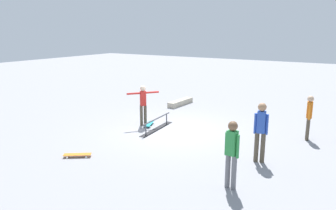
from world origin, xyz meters
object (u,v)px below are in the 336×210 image
(bystander_green_shirt, at_px, (232,151))
(loose_skateboard_orange, at_px, (77,155))
(skater_main, at_px, (143,102))
(bystander_blue_shirt, at_px, (261,129))
(bystander_orange_shirt, at_px, (309,115))
(skate_ledge, at_px, (180,102))
(grind_rail, at_px, (157,124))
(skateboard_main, at_px, (149,124))

(bystander_green_shirt, relative_size, loose_skateboard_orange, 2.16)
(skater_main, bearing_deg, loose_skateboard_orange, -137.89)
(bystander_blue_shirt, relative_size, bystander_orange_shirt, 1.12)
(skate_ledge, bearing_deg, grind_rail, 17.55)
(skater_main, bearing_deg, bystander_orange_shirt, -36.97)
(grind_rail, bearing_deg, bystander_green_shirt, 49.05)
(skate_ledge, bearing_deg, bystander_orange_shirt, 70.12)
(skateboard_main, distance_m, bystander_blue_shirt, 4.97)
(grind_rail, relative_size, bystander_orange_shirt, 1.43)
(grind_rail, xyz_separation_m, bystander_blue_shirt, (1.06, 4.21, 0.78))
(skateboard_main, xyz_separation_m, bystander_green_shirt, (3.19, 4.60, 0.86))
(grind_rail, xyz_separation_m, skate_ledge, (-4.00, -1.27, -0.06))
(skater_main, distance_m, loose_skateboard_orange, 3.80)
(grind_rail, bearing_deg, loose_skateboard_orange, -12.27)
(skateboard_main, relative_size, loose_skateboard_orange, 1.07)
(grind_rail, height_order, skate_ledge, grind_rail)
(skateboard_main, distance_m, bystander_orange_shirt, 5.79)
(grind_rail, height_order, bystander_orange_shirt, bystander_orange_shirt)
(loose_skateboard_orange, bearing_deg, skateboard_main, -125.56)
(bystander_orange_shirt, bearing_deg, grind_rail, 98.87)
(skate_ledge, distance_m, loose_skateboard_orange, 7.59)
(skateboard_main, bearing_deg, grind_rail, -134.74)
(bystander_orange_shirt, bearing_deg, skater_main, 95.22)
(bystander_green_shirt, bearing_deg, loose_skateboard_orange, 16.18)
(grind_rail, xyz_separation_m, skateboard_main, (-0.22, -0.51, -0.12))
(skateboard_main, xyz_separation_m, bystander_orange_shirt, (-1.50, 5.54, 0.79))
(skateboard_main, distance_m, bystander_green_shirt, 5.67)
(skate_ledge, distance_m, bystander_orange_shirt, 6.74)
(skater_main, xyz_separation_m, loose_skateboard_orange, (3.69, 0.28, -0.85))
(skate_ledge, xyz_separation_m, bystander_green_shirt, (6.97, 5.36, 0.80))
(grind_rail, distance_m, loose_skateboard_orange, 3.57)
(loose_skateboard_orange, bearing_deg, grind_rail, -133.64)
(grind_rail, relative_size, loose_skateboard_orange, 2.87)
(bystander_orange_shirt, relative_size, bystander_green_shirt, 0.93)
(bystander_orange_shirt, bearing_deg, bystander_blue_shirt, 153.46)
(grind_rail, relative_size, bystander_green_shirt, 1.33)
(grind_rail, xyz_separation_m, skater_main, (-0.15, -0.73, 0.73))
(bystander_orange_shirt, distance_m, bystander_green_shirt, 4.79)
(skater_main, relative_size, bystander_orange_shirt, 1.03)
(bystander_blue_shirt, bearing_deg, loose_skateboard_orange, 16.24)
(skater_main, bearing_deg, bystander_green_shirt, -85.12)
(loose_skateboard_orange, bearing_deg, bystander_blue_shirt, 171.67)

